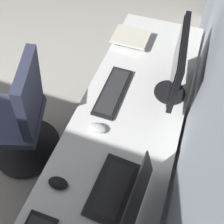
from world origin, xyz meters
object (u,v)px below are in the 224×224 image
object	(u,v)px
office_chair	(22,121)
laptop_leftmost	(123,190)
mouse_main	(98,128)
book_stack_near	(131,38)
mouse_spare	(58,183)
drawer_pedestal	(132,138)
keyboard_spare	(113,91)
monitor_primary	(177,65)

from	to	relation	value
office_chair	laptop_leftmost	bearing A→B (deg)	68.95
mouse_main	book_stack_near	distance (m)	0.83
laptop_leftmost	mouse_spare	world-z (taller)	laptop_leftmost
drawer_pedestal	office_chair	bearing A→B (deg)	-76.44
mouse_spare	book_stack_near	world-z (taller)	book_stack_near
drawer_pedestal	mouse_spare	distance (m)	0.75
mouse_main	book_stack_near	size ratio (longest dim) A/B	0.39
keyboard_spare	office_chair	world-z (taller)	office_chair
drawer_pedestal	book_stack_near	xyz separation A→B (m)	(-0.60, -0.22, 0.41)
mouse_main	mouse_spare	world-z (taller)	same
monitor_primary	book_stack_near	size ratio (longest dim) A/B	1.83
drawer_pedestal	keyboard_spare	world-z (taller)	keyboard_spare
mouse_spare	book_stack_near	bearing A→B (deg)	179.30
book_stack_near	office_chair	world-z (taller)	office_chair
mouse_main	office_chair	distance (m)	0.69
drawer_pedestal	office_chair	distance (m)	0.82
keyboard_spare	book_stack_near	xyz separation A→B (m)	(-0.53, -0.04, 0.02)
keyboard_spare	mouse_main	world-z (taller)	mouse_main
laptop_leftmost	book_stack_near	bearing A→B (deg)	-164.94
drawer_pedestal	keyboard_spare	bearing A→B (deg)	-111.10
mouse_spare	office_chair	distance (m)	0.74
laptop_leftmost	mouse_main	bearing A→B (deg)	-140.18
office_chair	keyboard_spare	bearing A→B (deg)	112.83
book_stack_near	office_chair	distance (m)	1.02
keyboard_spare	book_stack_near	size ratio (longest dim) A/B	1.57
monitor_primary	laptop_leftmost	size ratio (longest dim) A/B	1.41
monitor_primary	keyboard_spare	world-z (taller)	monitor_primary
book_stack_near	keyboard_spare	bearing A→B (deg)	4.51
monitor_primary	book_stack_near	xyz separation A→B (m)	(-0.42, -0.38, -0.22)
laptop_leftmost	mouse_spare	size ratio (longest dim) A/B	3.35
keyboard_spare	office_chair	xyz separation A→B (m)	(0.26, -0.61, -0.28)
mouse_main	office_chair	bearing A→B (deg)	-93.18
drawer_pedestal	mouse_spare	bearing A→B (deg)	-21.45
mouse_spare	office_chair	xyz separation A→B (m)	(-0.40, -0.55, -0.29)
drawer_pedestal	laptop_leftmost	bearing A→B (deg)	9.31
drawer_pedestal	office_chair	size ratio (longest dim) A/B	0.72
mouse_main	office_chair	world-z (taller)	office_chair
keyboard_spare	office_chair	distance (m)	0.72
monitor_primary	book_stack_near	world-z (taller)	monitor_primary
monitor_primary	office_chair	xyz separation A→B (m)	(0.38, -0.95, -0.52)
laptop_leftmost	office_chair	size ratio (longest dim) A/B	0.36
keyboard_spare	mouse_spare	bearing A→B (deg)	-4.94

